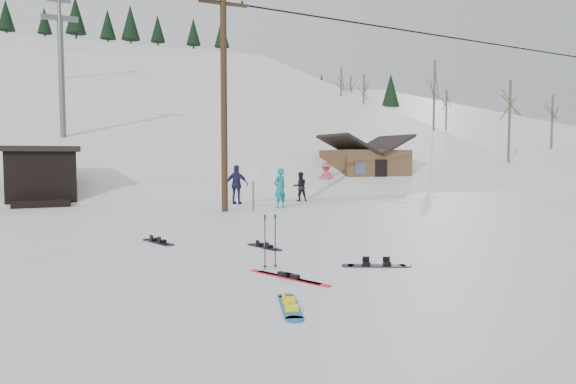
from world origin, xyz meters
name	(u,v)px	position (x,y,z in m)	size (l,w,h in m)	color
ground	(368,311)	(0.00, 0.00, 0.00)	(200.00, 200.00, 0.00)	white
ski_slope	(106,281)	(0.00, 55.00, -12.00)	(60.00, 75.00, 45.00)	white
ridge_right	(406,255)	(38.00, 50.00, -11.00)	(34.00, 85.00, 36.00)	white
treeline_right	(435,176)	(36.00, 42.00, 0.00)	(20.00, 60.00, 10.00)	black
treeline_crest	(90,170)	(0.00, 86.00, 0.00)	(50.00, 6.00, 10.00)	black
utility_pole	(224,97)	(2.00, 14.00, 4.68)	(2.00, 0.26, 9.00)	#3A2819
trail_sign	(253,181)	(3.10, 13.58, 1.27)	(0.50, 0.09, 1.85)	#595B60
lift_hut	(42,175)	(-5.00, 20.94, 1.36)	(3.40, 4.10, 2.75)	black
lift_tower_near	(61,69)	(-4.00, 30.00, 7.86)	(2.20, 0.36, 8.00)	#595B60
lift_tower_mid	(60,34)	(-4.00, 50.00, 14.36)	(2.20, 0.36, 8.00)	#595B60
lift_tower_far	(59,17)	(-4.00, 70.00, 20.86)	(2.20, 0.36, 8.00)	#595B60
cabin	(365,168)	(15.00, 24.00, 1.48)	(5.39, 4.40, 3.77)	brown
hero_snowboard	(290,306)	(-0.99, 0.61, 0.03)	(0.63, 1.39, 0.10)	#1B5BB4
hero_skis	(289,277)	(-0.27, 2.31, 0.03)	(0.90, 1.79, 0.10)	red
ski_poles	(270,241)	(-0.26, 3.24, 0.56)	(0.30, 0.08, 1.10)	black
board_scatter_b	(158,242)	(-1.82, 7.32, 0.03)	(0.65, 1.39, 0.10)	black
board_scatter_d	(377,265)	(1.83, 2.55, 0.03)	(1.34, 0.77, 0.10)	black
board_scatter_f	(264,247)	(0.48, 5.51, 0.02)	(0.54, 1.24, 0.09)	black
skier_teal	(280,188)	(4.65, 14.45, 0.87)	(0.64, 0.42, 1.75)	#0C8080
skier_dark	(300,187)	(6.88, 17.13, 0.74)	(0.72, 0.56, 1.48)	black
skier_pink	(326,178)	(10.83, 21.81, 0.94)	(1.21, 0.70, 1.88)	#B94156
skier_navy	(237,185)	(3.45, 16.86, 0.93)	(1.09, 0.45, 1.86)	#211C47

